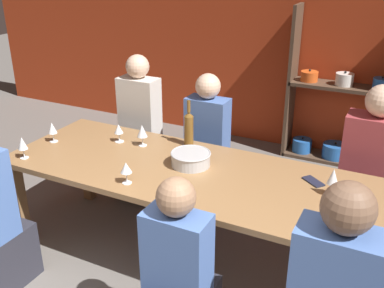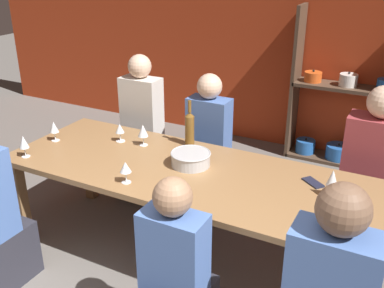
{
  "view_description": "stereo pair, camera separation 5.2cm",
  "coord_description": "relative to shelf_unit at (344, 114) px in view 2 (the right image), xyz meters",
  "views": [
    {
      "loc": [
        1.06,
        -1.01,
        2.11
      ],
      "look_at": [
        -0.19,
        1.51,
        0.89
      ],
      "focal_mm": 42.0,
      "sensor_mm": 36.0,
      "label": 1
    },
    {
      "loc": [
        1.11,
        -0.98,
        2.11
      ],
      "look_at": [
        -0.19,
        1.51,
        0.89
      ],
      "focal_mm": 42.0,
      "sensor_mm": 36.0,
      "label": 2
    }
  ],
  "objects": [
    {
      "name": "person_far_a",
      "position": [
        -1.51,
        -1.48,
        -0.05
      ],
      "size": [
        0.35,
        0.44,
        1.3
      ],
      "rotation": [
        0.0,
        0.0,
        3.14
      ],
      "color": "#2D2D38",
      "rests_on": "ground_plane"
    },
    {
      "name": "person_far_c",
      "position": [
        -0.86,
        -1.46,
        -0.09
      ],
      "size": [
        0.35,
        0.44,
        1.2
      ],
      "rotation": [
        0.0,
        0.0,
        3.14
      ],
      "color": "#2D2D38",
      "rests_on": "ground_plane"
    },
    {
      "name": "wall_back_red",
      "position": [
        -0.47,
        0.2,
        0.81
      ],
      "size": [
        8.8,
        0.06,
        2.7
      ],
      "color": "#B23819",
      "rests_on": "ground_plane"
    },
    {
      "name": "wine_glass_red_a",
      "position": [
        -0.91,
        -2.56,
        0.3
      ],
      "size": [
        0.07,
        0.07,
        0.15
      ],
      "color": "white",
      "rests_on": "dining_table"
    },
    {
      "name": "wine_glass_empty_c",
      "position": [
        -1.14,
        -2.01,
        0.31
      ],
      "size": [
        0.08,
        0.08,
        0.17
      ],
      "color": "white",
      "rests_on": "dining_table"
    },
    {
      "name": "wine_glass_empty_d",
      "position": [
        -1.35,
        -2.03,
        0.3
      ],
      "size": [
        0.07,
        0.07,
        0.14
      ],
      "color": "white",
      "rests_on": "dining_table"
    },
    {
      "name": "shelf_unit",
      "position": [
        0.0,
        0.0,
        0.0
      ],
      "size": [
        1.1,
        0.3,
        1.61
      ],
      "color": "#4C3828",
      "rests_on": "ground_plane"
    },
    {
      "name": "person_far_b",
      "position": [
        0.45,
        -1.43,
        -0.07
      ],
      "size": [
        0.42,
        0.53,
        1.27
      ],
      "rotation": [
        0.0,
        0.0,
        3.14
      ],
      "color": "#2D2D38",
      "rests_on": "ground_plane"
    },
    {
      "name": "dining_table",
      "position": [
        -0.67,
        -2.22,
        0.12
      ],
      "size": [
        2.56,
        0.95,
        0.74
      ],
      "color": "olive",
      "rests_on": "ground_plane"
    },
    {
      "name": "wine_glass_empty_a",
      "position": [
        0.46,
        -2.59,
        0.33
      ],
      "size": [
        0.07,
        0.07,
        0.19
      ],
      "color": "white",
      "rests_on": "dining_table"
    },
    {
      "name": "cell_phone",
      "position": [
        0.15,
        -2.02,
        0.2
      ],
      "size": [
        0.16,
        0.15,
        0.01
      ],
      "color": "#1E2338",
      "rests_on": "dining_table"
    },
    {
      "name": "wine_bottle_green",
      "position": [
        -0.84,
        -1.84,
        0.34
      ],
      "size": [
        0.07,
        0.07,
        0.35
      ],
      "color": "brown",
      "rests_on": "dining_table"
    },
    {
      "name": "mixing_bowl",
      "position": [
        -0.67,
        -2.14,
        0.25
      ],
      "size": [
        0.28,
        0.28,
        0.1
      ],
      "color": "#B7BABC",
      "rests_on": "dining_table"
    },
    {
      "name": "wine_glass_empty_b",
      "position": [
        0.28,
        -2.13,
        0.32
      ],
      "size": [
        0.07,
        0.07,
        0.18
      ],
      "color": "white",
      "rests_on": "dining_table"
    },
    {
      "name": "wine_glass_white_a",
      "position": [
        -1.8,
        -2.25,
        0.3
      ],
      "size": [
        0.07,
        0.07,
        0.16
      ],
      "color": "white",
      "rests_on": "dining_table"
    },
    {
      "name": "wine_glass_red_b",
      "position": [
        -1.78,
        -2.58,
        0.31
      ],
      "size": [
        0.07,
        0.07,
        0.16
      ],
      "color": "white",
      "rests_on": "dining_table"
    }
  ]
}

